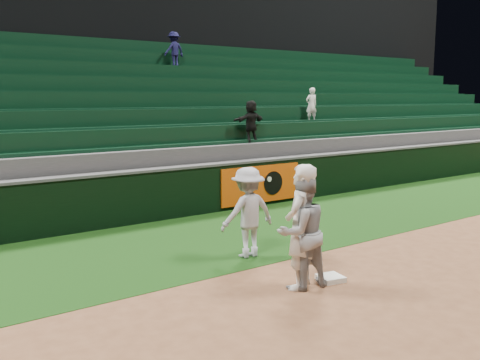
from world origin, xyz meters
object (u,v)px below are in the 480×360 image
first_base (331,278)px  first_baseman (300,227)px  baserunner (302,232)px  base_coach (248,212)px

first_base → first_baseman: 1.11m
first_baseman → baserunner: bearing=111.4°
baserunner → first_baseman: bearing=-36.0°
first_baseman → base_coach: bearing=-127.2°
first_baseman → base_coach: 1.79m
baserunner → base_coach: (0.30, 1.76, -0.04)m
baserunner → base_coach: bearing=-94.0°
first_base → first_baseman: bearing=172.9°
first_baseman → base_coach: first_baseman is taller
first_baseman → baserunner: 0.09m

